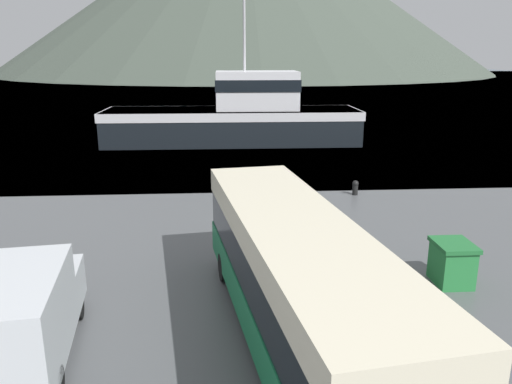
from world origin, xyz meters
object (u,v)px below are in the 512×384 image
Objects in this scene: storage_bin at (452,263)px; small_boat at (131,118)px; tour_bus at (295,276)px; delivery_van at (22,315)px; fishing_boat at (237,116)px.

storage_bin is 42.08m from small_boat.
tour_bus is 2.10× the size of delivery_van.
delivery_van is at bearing 169.32° from fishing_boat.
delivery_van is (-6.35, -0.41, -0.58)m from tour_bus.
small_boat is at bearing 96.48° from tour_bus.
delivery_van is 12.32m from storage_bin.
delivery_van is 0.27× the size of fishing_boat.
storage_bin is 0.23× the size of small_boat.
tour_bus is at bearing -150.61° from storage_bin.
tour_bus is at bearing -178.64° from fishing_boat.
fishing_boat is 14.65× the size of storage_bin.
tour_bus is at bearing -42.44° from small_boat.
delivery_van is 4.00× the size of storage_bin.
fishing_boat is 3.38× the size of small_boat.
small_boat is (-11.19, 41.72, -1.34)m from tour_bus.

